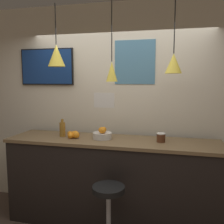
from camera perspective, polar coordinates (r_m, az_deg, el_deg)
back_wall at (r=3.53m, az=1.70°, el=0.77°), size 8.00×0.06×2.90m
service_counter at (r=3.34m, az=0.00°, el=-15.54°), size 2.68×0.65×1.11m
bar_stool at (r=2.86m, az=-0.80°, el=-21.19°), size 0.39×0.39×0.74m
fruit_bowl at (r=3.19m, az=-2.23°, el=-5.06°), size 0.24×0.24×0.15m
orange_pile at (r=3.29m, az=-8.61°, el=-5.15°), size 0.19×0.17×0.09m
juice_bottle at (r=3.38m, az=-11.26°, el=-3.84°), size 0.08×0.08×0.23m
spread_jar at (r=3.08m, az=11.13°, el=-5.76°), size 0.10×0.10×0.11m
pendant_lamp_left at (r=3.33m, az=-12.59°, el=12.48°), size 0.22×0.22×0.78m
pendant_lamp_middle at (r=3.07m, az=-0.05°, el=9.36°), size 0.14×0.14×0.97m
pendant_lamp_right at (r=2.98m, az=13.88°, el=10.79°), size 0.19×0.19×0.87m
mounted_tv at (r=3.83m, az=-14.65°, el=9.96°), size 0.82×0.04×0.52m
hanging_menu_board at (r=2.85m, az=-1.83°, el=2.71°), size 0.24×0.01×0.17m
wall_poster at (r=3.44m, az=5.22°, el=11.27°), size 0.55×0.01×0.59m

